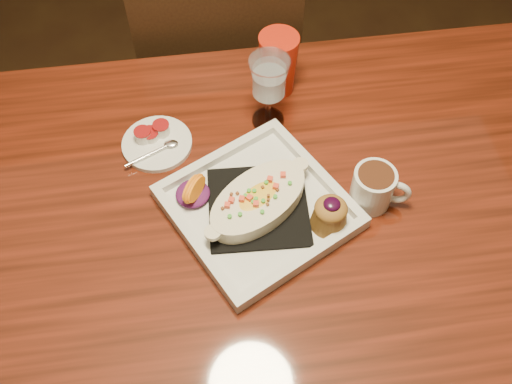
{
  "coord_description": "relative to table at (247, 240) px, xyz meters",
  "views": [
    {
      "loc": [
        -0.06,
        -0.56,
        1.66
      ],
      "look_at": [
        0.02,
        0.04,
        0.77
      ],
      "focal_mm": 40.0,
      "sensor_mm": 36.0,
      "label": 1
    }
  ],
  "objects": [
    {
      "name": "floor",
      "position": [
        0.0,
        0.0,
        -0.65
      ],
      "size": [
        7.0,
        7.0,
        0.0
      ],
      "primitive_type": "plane",
      "color": "black",
      "rests_on": "ground"
    },
    {
      "name": "saucer",
      "position": [
        -0.16,
        0.19,
        0.11
      ],
      "size": [
        0.14,
        0.14,
        0.1
      ],
      "color": "silver",
      "rests_on": "table"
    },
    {
      "name": "red_tumbler",
      "position": [
        0.11,
        0.32,
        0.17
      ],
      "size": [
        0.08,
        0.08,
        0.14
      ],
      "primitive_type": "cone",
      "color": "red",
      "rests_on": "table"
    },
    {
      "name": "chair_far",
      "position": [
        -0.0,
        0.63,
        -0.15
      ],
      "size": [
        0.42,
        0.42,
        0.93
      ],
      "rotation": [
        0.0,
        0.0,
        3.14
      ],
      "color": "black",
      "rests_on": "floor"
    },
    {
      "name": "creamer_loose",
      "position": [
        -0.17,
        0.2,
        0.11
      ],
      "size": [
        0.04,
        0.04,
        0.03
      ],
      "color": "white",
      "rests_on": "table"
    },
    {
      "name": "plate",
      "position": [
        0.03,
        0.0,
        0.12
      ],
      "size": [
        0.4,
        0.4,
        0.08
      ],
      "rotation": [
        0.0,
        0.0,
        0.48
      ],
      "color": "silver",
      "rests_on": "table"
    },
    {
      "name": "goblet",
      "position": [
        0.08,
        0.22,
        0.21
      ],
      "size": [
        0.08,
        0.08,
        0.17
      ],
      "color": "silver",
      "rests_on": "table"
    },
    {
      "name": "table",
      "position": [
        0.0,
        0.0,
        0.0
      ],
      "size": [
        1.5,
        0.9,
        0.75
      ],
      "color": "maroon",
      "rests_on": "floor"
    },
    {
      "name": "coffee_mug",
      "position": [
        0.24,
        -0.0,
        0.14
      ],
      "size": [
        0.11,
        0.08,
        0.08
      ],
      "rotation": [
        0.0,
        0.0,
        -0.38
      ],
      "color": "silver",
      "rests_on": "table"
    }
  ]
}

